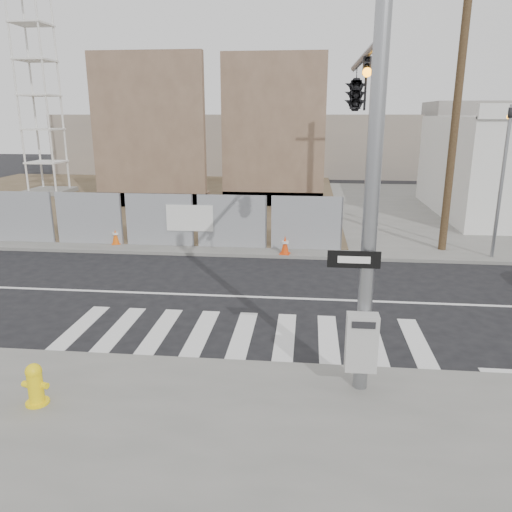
# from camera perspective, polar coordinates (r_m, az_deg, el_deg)

# --- Properties ---
(ground) EXTENTS (100.00, 100.00, 0.00)m
(ground) POSITION_cam_1_polar(r_m,az_deg,el_deg) (14.21, -0.21, -4.71)
(ground) COLOR black
(ground) RESTS_ON ground
(sidewalk_far) EXTENTS (50.00, 20.00, 0.12)m
(sidewalk_far) POSITION_cam_1_polar(r_m,az_deg,el_deg) (27.70, 2.94, 5.58)
(sidewalk_far) COLOR slate
(sidewalk_far) RESTS_ON ground
(signal_pole) EXTENTS (0.96, 5.87, 7.00)m
(signal_pole) POSITION_cam_1_polar(r_m,az_deg,el_deg) (11.23, 11.76, 14.46)
(signal_pole) COLOR gray
(signal_pole) RESTS_ON sidewalk_near
(far_signal_pole) EXTENTS (0.16, 0.20, 5.60)m
(far_signal_pole) POSITION_cam_1_polar(r_m,az_deg,el_deg) (19.05, 26.53, 9.68)
(far_signal_pole) COLOR gray
(far_signal_pole) RESTS_ON sidewalk_far
(chain_link_fence) EXTENTS (24.60, 0.04, 2.00)m
(chain_link_fence) POSITION_cam_1_polar(r_m,az_deg,el_deg) (21.86, -25.75, 4.08)
(chain_link_fence) COLOR gray
(chain_link_fence) RESTS_ON sidewalk_far
(concrete_wall_left) EXTENTS (6.00, 1.30, 8.00)m
(concrete_wall_left) POSITION_cam_1_polar(r_m,az_deg,el_deg) (27.67, -12.04, 12.17)
(concrete_wall_left) COLOR brown
(concrete_wall_left) RESTS_ON sidewalk_far
(concrete_wall_right) EXTENTS (5.50, 1.30, 8.00)m
(concrete_wall_right) POSITION_cam_1_polar(r_m,az_deg,el_deg) (27.42, 1.98, 12.47)
(concrete_wall_right) COLOR brown
(concrete_wall_right) RESTS_ON sidewalk_far
(crane_tower) EXTENTS (2.60, 2.60, 18.15)m
(crane_tower) POSITION_cam_1_polar(r_m,az_deg,el_deg) (34.64, -24.11, 21.26)
(crane_tower) COLOR slate
(crane_tower) RESTS_ON sidewalk_far
(utility_pole_right) EXTENTS (1.60, 0.28, 10.00)m
(utility_pole_right) POSITION_cam_1_polar(r_m,az_deg,el_deg) (19.39, 21.95, 15.39)
(utility_pole_right) COLOR #4F3D25
(utility_pole_right) RESTS_ON sidewalk_far
(fire_hydrant) EXTENTS (0.50, 0.50, 0.76)m
(fire_hydrant) POSITION_cam_1_polar(r_m,az_deg,el_deg) (9.70, -23.92, -13.24)
(fire_hydrant) COLOR yellow
(fire_hydrant) RESTS_ON sidewalk_near
(traffic_cone_b) EXTENTS (0.46, 0.46, 0.74)m
(traffic_cone_b) POSITION_cam_1_polar(r_m,az_deg,el_deg) (22.49, -26.50, 2.60)
(traffic_cone_b) COLOR red
(traffic_cone_b) RESTS_ON sidewalk_far
(traffic_cone_c) EXTENTS (0.42, 0.42, 0.64)m
(traffic_cone_c) POSITION_cam_1_polar(r_m,az_deg,el_deg) (20.19, -15.74, 2.21)
(traffic_cone_c) COLOR #E1580B
(traffic_cone_c) RESTS_ON sidewalk_far
(traffic_cone_d) EXTENTS (0.40, 0.40, 0.68)m
(traffic_cone_d) POSITION_cam_1_polar(r_m,az_deg,el_deg) (18.04, 3.34, 1.26)
(traffic_cone_d) COLOR #E43F0C
(traffic_cone_d) RESTS_ON sidewalk_far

